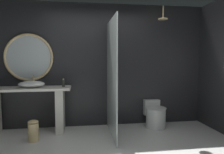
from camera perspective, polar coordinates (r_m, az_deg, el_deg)
back_wall_panel at (r=4.57m, az=-3.58°, el=3.12°), size 4.80×0.10×2.60m
vanity_counter at (r=4.44m, az=-21.88°, el=-7.17°), size 1.66×0.53×0.89m
vessel_sink at (r=4.36m, az=-20.87°, el=-1.79°), size 0.49×0.40×0.22m
soap_dispenser at (r=4.27m, az=-12.97°, el=-1.61°), size 0.05×0.05×0.16m
round_wall_mirror at (r=4.58m, az=-21.53°, el=4.92°), size 0.96×0.05×0.96m
shower_glass_panel at (r=3.94m, az=-0.13°, el=-0.30°), size 0.02×1.25×2.17m
rain_shower_head at (r=4.51m, az=13.57°, el=15.24°), size 0.19×0.19×0.27m
toilet at (r=4.64m, az=11.48°, el=-10.06°), size 0.43×0.59×0.54m
waste_bin at (r=4.05m, az=-20.44°, el=-13.40°), size 0.18×0.18×0.37m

